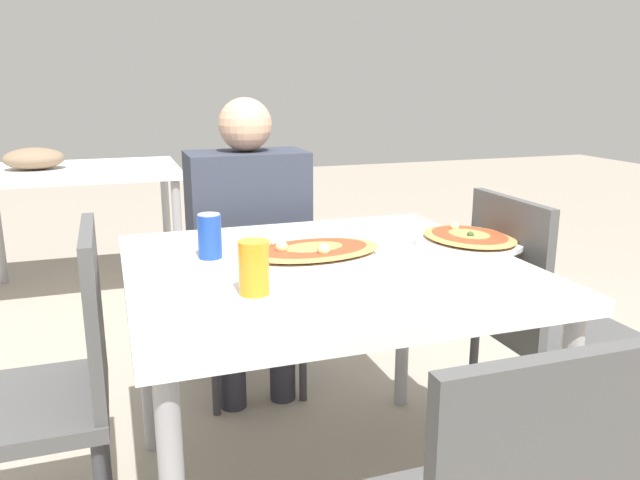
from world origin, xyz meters
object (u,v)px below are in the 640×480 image
chair_far_seated (244,265)px  chair_side_right (535,313)px  drink_glass (254,268)px  dining_table (324,288)px  pizza_main (313,252)px  chair_side_left (51,381)px  soda_can (210,236)px  person_seated (249,226)px  pizza_second (469,239)px

chair_far_seated → chair_side_right: size_ratio=1.00×
chair_side_right → drink_glass: 1.02m
chair_far_seated → drink_glass: bearing=79.7°
dining_table → chair_side_right: 0.73m
chair_far_seated → pizza_main: bearing=92.6°
chair_side_left → pizza_main: size_ratio=2.17×
drink_glass → chair_side_right: bearing=11.7°
dining_table → chair_side_left: 0.73m
chair_side_left → soda_can: chair_side_left is taller
person_seated → drink_glass: (-0.18, -0.90, 0.11)m
soda_can → drink_glass: bearing=-81.9°
chair_side_right → soda_can: bearing=-97.9°
person_seated → pizza_main: bearing=93.0°
dining_table → drink_glass: size_ratio=8.26×
dining_table → person_seated: size_ratio=0.90×
chair_far_seated → pizza_second: bearing=124.0°
drink_glass → chair_far_seated: bearing=79.7°
pizza_second → soda_can: bearing=172.1°
dining_table → chair_far_seated: 0.84m
dining_table → drink_glass: drink_glass is taller
chair_side_right → soda_can: chair_side_right is taller
chair_side_right → pizza_second: size_ratio=2.54×
dining_table → pizza_second: (0.48, 0.04, 0.09)m
chair_far_seated → person_seated: (-0.00, -0.11, 0.19)m
person_seated → soda_can: size_ratio=9.28×
chair_far_seated → pizza_second: 0.98m
soda_can → drink_glass: drink_glass is taller
chair_side_left → drink_glass: size_ratio=6.95×
person_seated → pizza_main: (0.04, -0.66, 0.07)m
chair_far_seated → drink_glass: 1.07m
chair_side_left → person_seated: 0.99m
pizza_main → drink_glass: drink_glass is taller
chair_side_right → pizza_second: (-0.24, 0.03, 0.26)m
chair_side_left → person_seated: size_ratio=0.76×
chair_far_seated → chair_side_left: same height
dining_table → chair_side_left: (-0.71, 0.00, -0.17)m
chair_side_left → person_seated: bearing=-43.0°
soda_can → chair_side_right: bearing=-7.9°
chair_far_seated → chair_side_right: bearing=133.2°
chair_side_left → pizza_main: 0.74m
chair_side_left → pizza_second: chair_side_left is taller
pizza_main → drink_glass: bearing=-132.8°
chair_side_right → person_seated: person_seated is taller
dining_table → chair_side_left: bearing=179.7°
chair_side_right → pizza_second: 0.35m
chair_side_right → chair_side_left: bearing=-89.8°
dining_table → pizza_second: pizza_second is taller
person_seated → chair_side_right: bearing=137.5°
person_seated → soda_can: person_seated is taller
pizza_main → soda_can: bearing=159.8°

